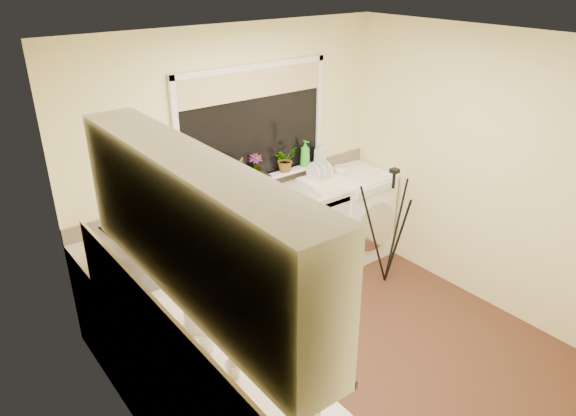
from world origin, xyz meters
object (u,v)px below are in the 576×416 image
(kettle, at_px, (197,314))
(plant_b, at_px, (237,172))
(cup_back, at_px, (340,171))
(steel_jar, at_px, (207,341))
(cup_left, at_px, (234,369))
(dish_rack, at_px, (321,181))
(microwave, at_px, (143,253))
(soap_bottle_clear, at_px, (320,152))
(laptop, at_px, (206,214))
(plant_c, at_px, (255,167))
(soap_bottle_green, at_px, (305,153))
(washing_machine, at_px, (352,214))
(tripod, at_px, (389,227))
(plant_a, at_px, (206,181))
(plant_d, at_px, (285,159))

(kettle, distance_m, plant_b, 1.89)
(kettle, relative_size, cup_back, 1.52)
(steel_jar, height_order, cup_left, steel_jar)
(dish_rack, relative_size, microwave, 0.72)
(kettle, distance_m, soap_bottle_clear, 2.65)
(cup_back, bearing_deg, steel_jar, -147.87)
(laptop, bearing_deg, plant_c, -3.94)
(laptop, bearing_deg, soap_bottle_green, -12.00)
(cup_back, bearing_deg, kettle, -151.02)
(laptop, distance_m, cup_back, 1.60)
(dish_rack, relative_size, plant_b, 1.50)
(washing_machine, bearing_deg, kettle, -153.38)
(dish_rack, relative_size, tripod, 0.34)
(washing_machine, distance_m, laptop, 1.80)
(steel_jar, distance_m, cup_back, 2.87)
(laptop, height_order, soap_bottle_green, soap_bottle_green)
(soap_bottle_green, bearing_deg, plant_b, -178.83)
(laptop, xyz_separation_m, plant_a, (0.14, 0.22, 0.20))
(plant_b, xyz_separation_m, plant_c, (0.22, 0.02, -0.01))
(dish_rack, distance_m, plant_a, 1.21)
(plant_d, distance_m, cup_left, 2.67)
(microwave, distance_m, cup_left, 1.28)
(laptop, xyz_separation_m, plant_d, (1.01, 0.20, 0.21))
(steel_jar, height_order, plant_c, plant_c)
(laptop, bearing_deg, plant_b, 1.52)
(plant_b, bearing_deg, tripod, -35.84)
(soap_bottle_green, bearing_deg, plant_d, 179.01)
(plant_c, xyz_separation_m, soap_bottle_green, (0.59, -0.00, 0.01))
(dish_rack, relative_size, soap_bottle_clear, 1.98)
(soap_bottle_clear, relative_size, cup_left, 2.13)
(kettle, height_order, plant_c, plant_c)
(tripod, relative_size, plant_b, 4.46)
(tripod, distance_m, plant_d, 1.20)
(soap_bottle_clear, xyz_separation_m, cup_back, (0.16, -0.13, -0.20))
(cup_left, bearing_deg, microwave, 87.22)
(soap_bottle_green, bearing_deg, steel_jar, -141.26)
(laptop, bearing_deg, plant_d, -9.60)
(soap_bottle_clear, bearing_deg, kettle, -146.83)
(laptop, height_order, plant_b, plant_b)
(microwave, bearing_deg, plant_a, -55.82)
(plant_c, relative_size, cup_left, 2.56)
(steel_jar, distance_m, plant_c, 2.24)
(tripod, xyz_separation_m, cup_left, (-2.42, -1.08, 0.35))
(plant_b, distance_m, plant_d, 0.56)
(laptop, distance_m, plant_d, 1.05)
(kettle, xyz_separation_m, soap_bottle_green, (2.02, 1.46, 0.18))
(laptop, xyz_separation_m, tripod, (1.60, -0.66, -0.36))
(dish_rack, bearing_deg, laptop, -179.91)
(soap_bottle_green, bearing_deg, cup_back, -21.59)
(dish_rack, relative_size, plant_d, 1.65)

